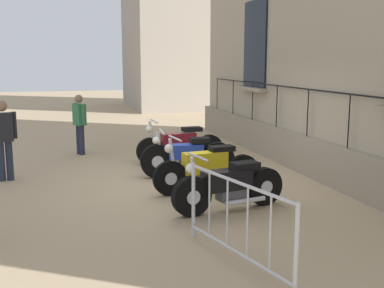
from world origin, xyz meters
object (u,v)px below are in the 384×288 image
(pedestrian_standing, at_px, (80,121))
(motorcycle_black, at_px, (229,186))
(pedestrian_walking, at_px, (4,136))
(motorcycle_blue, at_px, (187,157))
(crowd_barrier, at_px, (237,219))
(motorcycle_maroon, at_px, (180,145))
(motorcycle_yellow, at_px, (207,168))

(pedestrian_standing, bearing_deg, motorcycle_black, 111.00)
(motorcycle_black, bearing_deg, pedestrian_walking, -39.86)
(motorcycle_blue, height_order, motorcycle_black, motorcycle_blue)
(pedestrian_standing, bearing_deg, motorcycle_blue, 123.78)
(pedestrian_walking, bearing_deg, motorcycle_blue, 169.16)
(motorcycle_black, distance_m, crowd_barrier, 2.07)
(pedestrian_standing, bearing_deg, pedestrian_walking, 55.85)
(motorcycle_maroon, relative_size, crowd_barrier, 1.05)
(motorcycle_black, bearing_deg, motorcycle_maroon, -92.13)
(motorcycle_blue, bearing_deg, pedestrian_standing, -56.22)
(pedestrian_standing, bearing_deg, crowd_barrier, 101.20)
(motorcycle_black, bearing_deg, pedestrian_standing, -69.00)
(motorcycle_yellow, xyz_separation_m, crowd_barrier, (0.62, 3.15, 0.12))
(pedestrian_walking, bearing_deg, crowd_barrier, 121.34)
(motorcycle_blue, xyz_separation_m, pedestrian_standing, (2.06, -3.07, 0.45))
(motorcycle_black, height_order, pedestrian_standing, pedestrian_standing)
(motorcycle_maroon, bearing_deg, motorcycle_black, 87.87)
(motorcycle_black, distance_m, pedestrian_walking, 4.86)
(motorcycle_blue, distance_m, crowd_barrier, 4.40)
(motorcycle_blue, distance_m, motorcycle_yellow, 1.21)
(motorcycle_maroon, xyz_separation_m, motorcycle_yellow, (0.14, 2.55, 0.02))
(motorcycle_blue, bearing_deg, motorcycle_black, 91.01)
(motorcycle_yellow, bearing_deg, motorcycle_black, 90.17)
(motorcycle_blue, height_order, crowd_barrier, crowd_barrier)
(motorcycle_yellow, bearing_deg, pedestrian_standing, -63.94)
(crowd_barrier, bearing_deg, pedestrian_standing, -78.80)
(motorcycle_black, relative_size, crowd_barrier, 1.00)
(pedestrian_standing, bearing_deg, motorcycle_yellow, 116.06)
(pedestrian_standing, relative_size, pedestrian_walking, 0.95)
(pedestrian_walking, bearing_deg, motorcycle_black, 140.14)
(motorcycle_yellow, bearing_deg, motorcycle_maroon, -93.19)
(pedestrian_standing, bearing_deg, motorcycle_maroon, 142.24)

